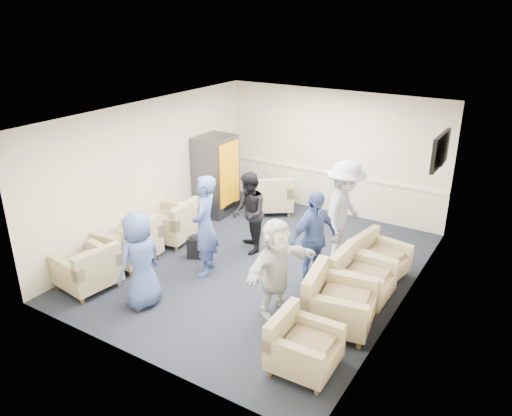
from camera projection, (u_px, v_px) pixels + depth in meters
The scene contains 25 objects.
floor at pixel (260, 265), 8.91m from camera, with size 6.00×6.00×0.00m, color black.
ceiling at pixel (261, 115), 7.89m from camera, with size 6.00×6.00×0.00m, color silver.
back_wall at pixel (333, 153), 10.76m from camera, with size 5.00×0.02×2.70m, color beige.
front_wall at pixel (132, 269), 6.04m from camera, with size 5.00×0.02×2.70m, color beige.
left_wall at pixel (150, 170), 9.62m from camera, with size 0.02×6.00×2.70m, color beige.
right_wall at pixel (409, 227), 7.18m from camera, with size 0.02×6.00×2.70m, color beige.
chair_rail at pixel (331, 173), 10.92m from camera, with size 4.98×0.04×0.06m, color white.
tv at pixel (440, 151), 8.36m from camera, with size 0.10×1.00×0.58m.
armchair_left_near at pixel (89, 270), 8.06m from camera, with size 0.94×0.94×0.67m.
armchair_left_mid at pixel (130, 244), 8.87m from camera, with size 0.96×0.96×0.73m.
armchair_left_far at pixel (173, 224), 9.71m from camera, with size 0.99×0.99×0.71m.
armchair_right_near at pixel (301, 347), 6.28m from camera, with size 0.81×0.81×0.63m.
armchair_right_midnear at pixel (336, 304), 7.10m from camera, with size 1.06×1.06×0.73m.
armchair_right_midfar at pixel (359, 280), 7.79m from camera, with size 0.85×0.85×0.68m.
armchair_right_far at pixel (378, 259), 8.47m from camera, with size 0.90×0.90×0.62m.
armchair_corner at pixel (271, 196), 11.08m from camera, with size 1.29×1.29×0.74m.
vending_machine at pixel (216, 175), 10.85m from camera, with size 0.71×0.83×1.74m.
backpack at pixel (195, 246), 9.10m from camera, with size 0.33×0.29×0.47m.
pillow at pixel (88, 260), 8.01m from camera, with size 0.47×0.35×0.14m, color beige.
person_front_left at pixel (140, 260), 7.47m from camera, with size 0.75×0.49×1.54m, color #3F5697.
person_mid_left at pixel (205, 226), 8.35m from camera, with size 0.64×0.42×1.76m, color #3F5697.
person_back_left at pixel (249, 213), 9.15m from camera, with size 0.75×0.58×1.54m, color black.
person_back_right at pixel (344, 212), 8.77m from camera, with size 1.21×0.69×1.87m, color white.
person_mid_right at pixel (313, 239), 8.05m from camera, with size 0.95×0.40×1.63m, color #3F5697.
person_front_right at pixel (276, 267), 7.29m from camera, with size 1.40×0.45×1.51m, color silver.
Camera 1 is at (4.08, -6.72, 4.32)m, focal length 35.00 mm.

